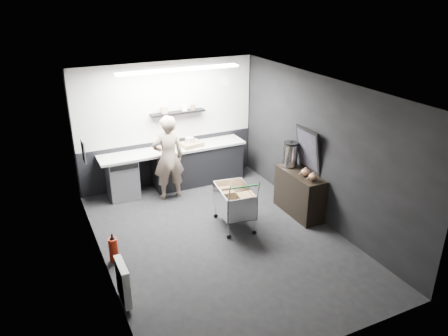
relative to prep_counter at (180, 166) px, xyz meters
name	(u,v)px	position (x,y,z in m)	size (l,w,h in m)	color
floor	(222,239)	(-0.14, -2.42, -0.46)	(5.50, 5.50, 0.00)	black
ceiling	(221,88)	(-0.14, -2.42, 2.24)	(5.50, 5.50, 0.00)	silver
wall_back	(168,124)	(-0.14, 0.33, 0.89)	(5.50, 5.50, 0.00)	black
wall_front	(326,256)	(-0.14, -5.17, 0.89)	(5.50, 5.50, 0.00)	black
wall_left	(98,192)	(-2.14, -2.42, 0.89)	(5.50, 5.50, 0.00)	black
wall_right	(320,151)	(1.86, -2.42, 0.89)	(5.50, 5.50, 0.00)	black
kitchen_wall_panel	(167,102)	(-0.14, 0.31, 1.39)	(3.95, 0.02, 1.70)	silver
dado_panel	(170,161)	(-0.14, 0.31, 0.04)	(3.95, 0.02, 1.00)	black
floating_shelf	(178,112)	(0.06, 0.20, 1.16)	(1.20, 0.22, 0.04)	black
wall_clock	(226,82)	(1.26, 0.30, 1.69)	(0.20, 0.20, 0.03)	white
poster	(83,151)	(-2.12, -1.12, 1.09)	(0.02, 0.30, 0.40)	white
poster_red_band	(83,147)	(-2.11, -1.12, 1.16)	(0.01, 0.22, 0.10)	red
radiator	(123,282)	(-2.08, -3.32, -0.11)	(0.10, 0.50, 0.60)	white
ceiling_strip	(179,70)	(-0.14, -0.57, 2.21)	(2.40, 0.20, 0.04)	white
prep_counter	(180,166)	(0.00, 0.00, 0.00)	(3.20, 0.61, 0.90)	black
person	(168,158)	(-0.41, -0.45, 0.44)	(0.65, 0.43, 1.79)	#B8A892
shopping_cart	(234,202)	(0.27, -2.09, 0.04)	(0.67, 1.01, 1.04)	silver
sideboard	(299,187)	(1.64, -2.17, 0.09)	(0.49, 1.14, 1.71)	black
fire_extinguisher	(113,249)	(-1.99, -2.26, -0.22)	(0.15, 0.15, 0.49)	#AC210B
cardboard_box	(191,144)	(0.26, -0.05, 0.49)	(0.46, 0.35, 0.09)	olive
pink_tub	(190,142)	(0.24, 0.00, 0.54)	(0.19, 0.19, 0.19)	beige
white_container	(171,146)	(-0.21, -0.05, 0.53)	(0.19, 0.15, 0.17)	white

